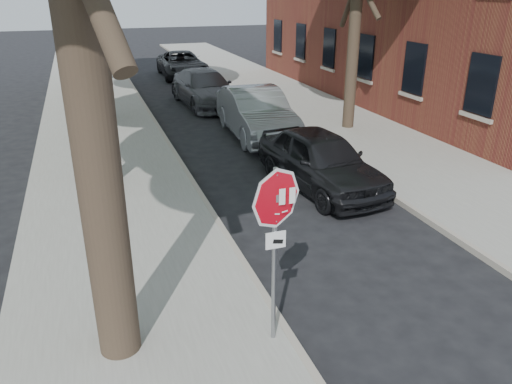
# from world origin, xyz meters

# --- Properties ---
(ground) EXTENTS (120.00, 120.00, 0.00)m
(ground) POSITION_xyz_m (0.00, 0.00, 0.00)
(ground) COLOR black
(ground) RESTS_ON ground
(sidewalk_left) EXTENTS (4.00, 55.00, 0.12)m
(sidewalk_left) POSITION_xyz_m (-2.50, 12.00, 0.06)
(sidewalk_left) COLOR gray
(sidewalk_left) RESTS_ON ground
(sidewalk_right) EXTENTS (4.00, 55.00, 0.12)m
(sidewalk_right) POSITION_xyz_m (6.00, 12.00, 0.06)
(sidewalk_right) COLOR gray
(sidewalk_right) RESTS_ON ground
(curb_left) EXTENTS (0.12, 55.00, 0.13)m
(curb_left) POSITION_xyz_m (-0.45, 12.00, 0.07)
(curb_left) COLOR #9E9384
(curb_left) RESTS_ON ground
(curb_right) EXTENTS (0.12, 55.00, 0.13)m
(curb_right) POSITION_xyz_m (3.95, 12.00, 0.07)
(curb_right) COLOR #9E9384
(curb_right) RESTS_ON ground
(stop_sign) EXTENTS (0.76, 0.34, 2.61)m
(stop_sign) POSITION_xyz_m (-0.70, -0.03, 1.95)
(stop_sign) COLOR gray
(stop_sign) RESTS_ON sidewalk_left
(car_a) EXTENTS (2.22, 4.53, 1.49)m
(car_a) POSITION_xyz_m (2.60, 5.29, 0.74)
(car_a) COLOR black
(car_a) RESTS_ON ground
(car_b) EXTENTS (1.95, 5.04, 1.64)m
(car_b) POSITION_xyz_m (2.60, 10.26, 0.82)
(car_b) COLOR gray
(car_b) RESTS_ON ground
(car_c) EXTENTS (2.40, 5.22, 1.48)m
(car_c) POSITION_xyz_m (2.11, 15.59, 0.74)
(car_c) COLOR #444449
(car_c) RESTS_ON ground
(car_d) EXTENTS (2.48, 5.14, 1.41)m
(car_d) POSITION_xyz_m (2.60, 23.04, 0.70)
(car_d) COLOR black
(car_d) RESTS_ON ground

